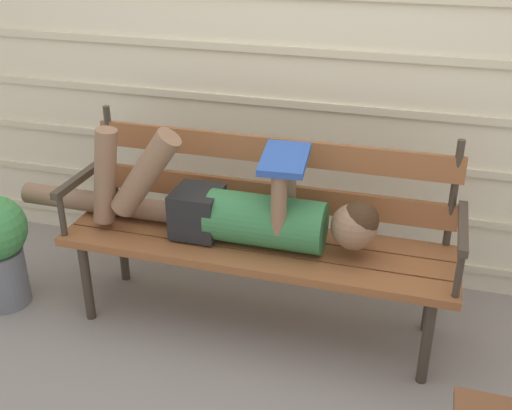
{
  "coord_description": "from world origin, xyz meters",
  "views": [
    {
      "loc": [
        0.67,
        -2.05,
        1.76
      ],
      "look_at": [
        0.0,
        0.19,
        0.61
      ],
      "focal_mm": 43.9,
      "sensor_mm": 36.0,
      "label": 1
    }
  ],
  "objects": [
    {
      "name": "house_siding",
      "position": [
        0.0,
        0.79,
        1.13
      ],
      "size": [
        4.74,
        0.08,
        2.25
      ],
      "color": "beige",
      "rests_on": "ground"
    },
    {
      "name": "reclining_person",
      "position": [
        -0.11,
        0.19,
        0.57
      ],
      "size": [
        1.68,
        0.26,
        0.5
      ],
      "color": "#33703D"
    },
    {
      "name": "park_bench",
      "position": [
        0.0,
        0.26,
        0.48
      ],
      "size": [
        1.7,
        0.46,
        0.9
      ],
      "color": "brown",
      "rests_on": "ground"
    },
    {
      "name": "ground_plane",
      "position": [
        0.0,
        0.0,
        0.0
      ],
      "size": [
        12.0,
        12.0,
        0.0
      ],
      "primitive_type": "plane",
      "color": "gray"
    }
  ]
}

